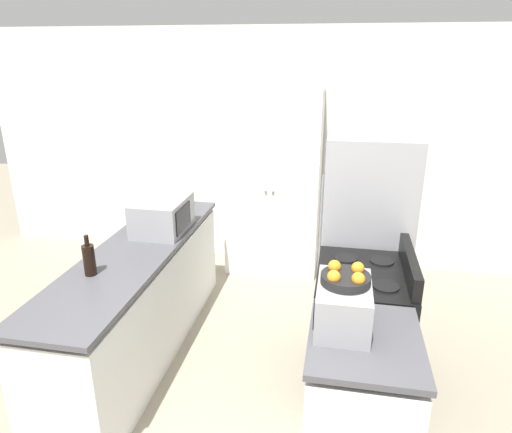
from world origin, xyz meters
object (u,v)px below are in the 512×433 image
pantry_cabinet (274,184)px  fruit_bowl (346,277)px  stove (360,328)px  wine_bottle (89,259)px  refrigerator (365,236)px  microwave (162,215)px  toaster_oven (343,305)px

pantry_cabinet → fruit_bowl: size_ratio=7.43×
stove → fruit_bowl: bearing=-102.2°
stove → fruit_bowl: (-0.14, -0.67, 0.74)m
pantry_cabinet → wine_bottle: 2.36m
refrigerator → microwave: bearing=-169.1°
pantry_cabinet → refrigerator: bearing=-46.7°
wine_bottle → toaster_oven: wine_bottle is taller
refrigerator → wine_bottle: refrigerator is taller
microwave → toaster_oven: 1.89m
pantry_cabinet → toaster_oven: (0.76, -2.47, 0.04)m
fruit_bowl → microwave: bearing=142.8°
microwave → toaster_oven: bearing=-37.6°
refrigerator → microwave: size_ratio=3.23×
stove → microwave: bearing=164.0°
refrigerator → toaster_oven: size_ratio=3.91×
toaster_oven → fruit_bowl: bearing=75.5°
pantry_cabinet → wine_bottle: size_ratio=6.93×
toaster_oven → microwave: bearing=142.4°
fruit_bowl → pantry_cabinet: bearing=107.3°
wine_bottle → toaster_oven: bearing=-10.1°
pantry_cabinet → stove: size_ratio=1.86×
stove → refrigerator: size_ratio=0.62×
pantry_cabinet → toaster_oven: size_ratio=4.50×
pantry_cabinet → wine_bottle: (-0.92, -2.18, 0.03)m
stove → microwave: 1.81m
toaster_oven → fruit_bowl: (0.00, 0.02, 0.16)m
toaster_oven → wine_bottle: bearing=169.9°
refrigerator → microwave: 1.72m
wine_bottle → fruit_bowl: bearing=-9.5°
stove → microwave: (-1.65, 0.47, 0.59)m
stove → fruit_bowl: size_ratio=4.00×
wine_bottle → stove: bearing=11.9°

